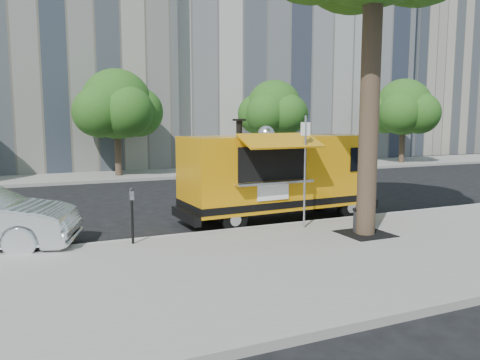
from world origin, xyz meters
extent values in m
plane|color=black|center=(0.00, 0.00, 0.00)|extent=(120.00, 120.00, 0.00)
cube|color=gray|center=(0.00, -4.00, 0.07)|extent=(60.00, 6.00, 0.15)
cube|color=#999993|center=(0.00, -0.93, 0.07)|extent=(60.00, 0.14, 0.16)
cube|color=gray|center=(0.00, 13.50, 0.07)|extent=(60.00, 5.00, 0.15)
cube|color=#ACA7A1|center=(12.00, 23.00, 10.00)|extent=(20.00, 14.00, 20.00)
cube|color=#A19986|center=(30.00, 24.00, 8.00)|extent=(16.00, 12.00, 16.00)
cylinder|color=#33261C|center=(2.60, -2.80, 3.40)|extent=(0.48, 0.48, 6.50)
cube|color=black|center=(2.60, -2.80, 0.15)|extent=(1.20, 1.20, 0.02)
cylinder|color=#33261C|center=(-1.00, 12.70, 1.45)|extent=(0.36, 0.36, 2.60)
sphere|color=#225015|center=(-1.00, 12.70, 3.85)|extent=(3.60, 3.60, 3.60)
cylinder|color=#33261C|center=(8.00, 12.40, 1.45)|extent=(0.36, 0.36, 2.60)
sphere|color=#225015|center=(8.00, 12.40, 3.74)|extent=(3.24, 3.24, 3.24)
cylinder|color=#33261C|center=(18.00, 12.60, 1.45)|extent=(0.36, 0.36, 2.60)
sphere|color=#225015|center=(18.00, 12.60, 3.91)|extent=(3.78, 3.78, 3.78)
cylinder|color=silver|center=(1.55, -1.55, 1.65)|extent=(0.06, 0.06, 3.00)
cube|color=white|center=(1.55, -1.55, 2.80)|extent=(0.28, 0.02, 0.35)
cylinder|color=black|center=(-3.00, -1.35, 0.68)|extent=(0.06, 0.06, 1.05)
cube|color=silver|center=(-3.00, -1.35, 1.30)|extent=(0.10, 0.08, 0.22)
sphere|color=black|center=(-3.00, -1.35, 1.43)|extent=(0.11, 0.11, 0.11)
cube|color=orange|center=(1.73, 0.20, 1.51)|extent=(5.95, 2.28, 2.12)
cube|color=black|center=(1.73, 0.20, 0.65)|extent=(5.97, 2.31, 0.20)
cube|color=black|center=(4.74, 0.36, 0.41)|extent=(0.28, 1.89, 0.27)
cube|color=black|center=(-1.27, 0.04, 0.41)|extent=(0.28, 1.89, 0.27)
cube|color=black|center=(4.68, 0.35, 1.85)|extent=(0.13, 1.59, 0.86)
cylinder|color=black|center=(3.80, -0.52, 0.36)|extent=(0.73, 0.29, 0.72)
cylinder|color=black|center=(3.71, 1.13, 0.36)|extent=(0.73, 0.29, 0.72)
cylinder|color=black|center=(-0.16, -0.73, 0.36)|extent=(0.73, 0.29, 0.72)
cylinder|color=black|center=(-0.25, 0.93, 0.36)|extent=(0.73, 0.29, 0.72)
cube|color=black|center=(0.97, -0.77, 1.85)|extent=(2.17, 0.29, 0.95)
cube|color=silver|center=(0.98, -0.93, 1.33)|extent=(2.38, 0.47, 0.06)
cube|color=orange|center=(0.99, -1.25, 2.49)|extent=(2.30, 0.97, 0.38)
cube|color=white|center=(0.97, -0.85, 1.06)|extent=(0.99, 0.09, 0.45)
cylinder|color=black|center=(0.38, 0.13, 2.79)|extent=(0.18, 0.18, 0.50)
sphere|color=silver|center=(1.36, 0.36, 2.61)|extent=(0.50, 0.50, 0.50)
sphere|color=maroon|center=(0.46, -0.51, 1.80)|extent=(0.76, 0.76, 0.76)
cylinder|color=#FF590C|center=(0.47, -0.74, 1.67)|extent=(0.31, 0.12, 0.31)
cylinder|color=black|center=(3.50, -1.77, 0.43)|extent=(0.42, 0.42, 0.55)
cylinder|color=black|center=(3.50, -1.77, 0.68)|extent=(0.46, 0.46, 0.04)
cylinder|color=black|center=(2.62, -2.66, 0.46)|extent=(0.48, 0.48, 0.62)
cylinder|color=black|center=(2.62, -2.66, 0.75)|extent=(0.52, 0.52, 0.04)
camera|label=1|loc=(-5.02, -12.16, 3.03)|focal=35.00mm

